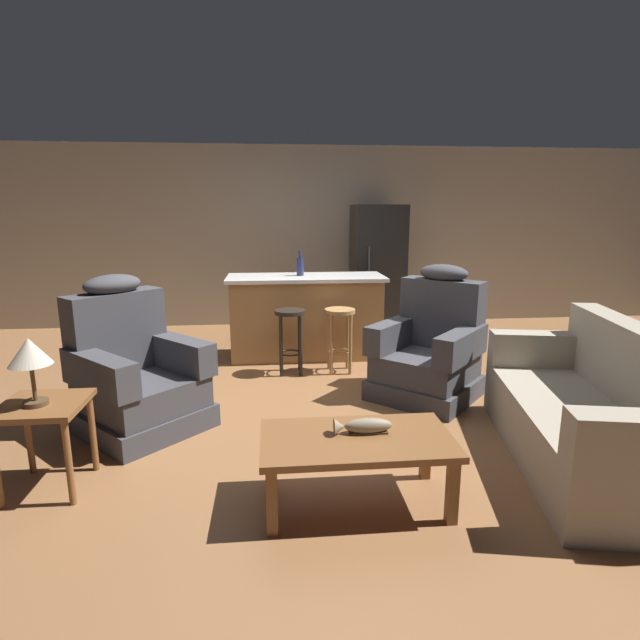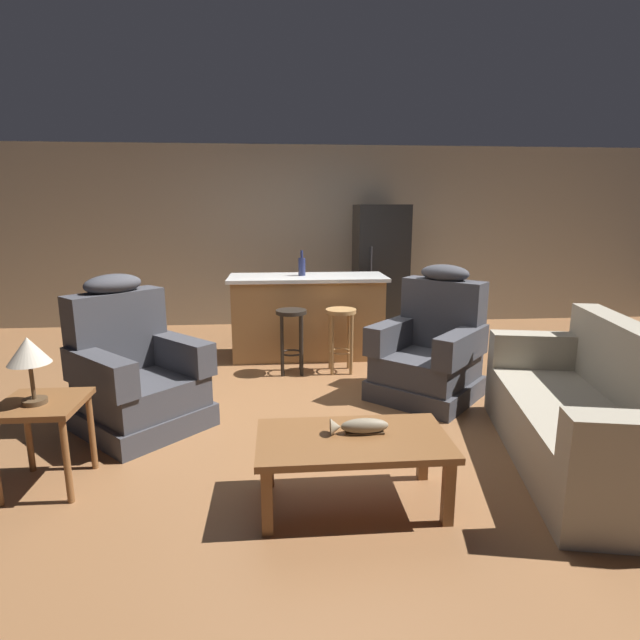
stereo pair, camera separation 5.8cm
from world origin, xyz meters
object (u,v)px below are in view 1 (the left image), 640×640
object	(u,v)px
end_table	(44,418)
refrigerator	(377,269)
coffee_table	(357,446)
bar_stool_right	(340,328)
bar_stool_left	(290,330)
fish_figurine	(363,426)
couch	(592,415)
recliner_near_lamp	(135,375)
kitchen_island	(306,316)
table_lamp	(30,355)
bottle_tall_green	(300,266)
recliner_near_island	(430,351)

from	to	relation	value
end_table	refrigerator	bearing A→B (deg)	53.83
coffee_table	bar_stool_right	distance (m)	2.45
coffee_table	bar_stool_left	world-z (taller)	bar_stool_left
fish_figurine	bar_stool_left	world-z (taller)	bar_stool_left
bar_stool_left	refrigerator	xyz separation A→B (m)	(1.30, 1.83, 0.41)
couch	bar_stool_right	bearing A→B (deg)	-44.42
recliner_near_lamp	end_table	size ratio (longest dim) A/B	2.14
kitchen_island	table_lamp	bearing A→B (deg)	-123.07
bottle_tall_green	recliner_near_island	bearing A→B (deg)	-51.92
refrigerator	bar_stool_left	bearing A→B (deg)	-125.33
coffee_table	bottle_tall_green	world-z (taller)	bottle_tall_green
coffee_table	bar_stool_left	size ratio (longest dim) A/B	1.62
couch	bar_stool_left	bearing A→B (deg)	-35.79
fish_figurine	recliner_near_lamp	world-z (taller)	recliner_near_lamp
recliner_near_lamp	end_table	bearing A→B (deg)	-64.21
coffee_table	table_lamp	world-z (taller)	table_lamp
end_table	coffee_table	bearing A→B (deg)	-10.65
refrigerator	bar_stool_right	bearing A→B (deg)	-113.06
bar_stool_left	bottle_tall_green	xyz separation A→B (m)	(0.15, 0.66, 0.59)
fish_figurine	kitchen_island	xyz separation A→B (m)	(-0.12, 3.02, 0.02)
couch	recliner_near_island	size ratio (longest dim) A/B	1.69
fish_figurine	couch	distance (m)	1.64
recliner_near_island	refrigerator	distance (m)	2.62
table_lamp	kitchen_island	xyz separation A→B (m)	(1.79, 2.76, -0.39)
coffee_table	couch	world-z (taller)	couch
end_table	fish_figurine	bearing A→B (deg)	-9.06
end_table	recliner_near_lamp	bearing A→B (deg)	71.11
refrigerator	bottle_tall_green	distance (m)	1.65
fish_figurine	coffee_table	bearing A→B (deg)	-131.68
coffee_table	bottle_tall_green	bearing A→B (deg)	92.54
recliner_near_lamp	table_lamp	bearing A→B (deg)	-64.49
fish_figurine	recliner_near_island	xyz separation A→B (m)	(0.93, 1.64, -0.04)
coffee_table	kitchen_island	xyz separation A→B (m)	(-0.08, 3.07, 0.11)
coffee_table	bar_stool_left	xyz separation A→B (m)	(-0.28, 2.44, 0.11)
kitchen_island	recliner_near_island	bearing A→B (deg)	-52.81
bar_stool_left	coffee_table	bearing A→B (deg)	-83.37
refrigerator	table_lamp	bearing A→B (deg)	-126.10
recliner_near_island	bar_stool_left	size ratio (longest dim) A/B	1.76
kitchen_island	bottle_tall_green	xyz separation A→B (m)	(-0.06, 0.03, 0.58)
couch	refrigerator	distance (m)	4.03
bar_stool_right	table_lamp	bearing A→B (deg)	-134.73
fish_figurine	bar_stool_left	xyz separation A→B (m)	(-0.33, 2.39, 0.01)
fish_figurine	refrigerator	bearing A→B (deg)	77.04
table_lamp	refrigerator	bearing A→B (deg)	53.90
table_lamp	bottle_tall_green	xyz separation A→B (m)	(1.73, 2.79, 0.19)
fish_figurine	bar_stool_left	size ratio (longest dim) A/B	0.50
recliner_near_lamp	bottle_tall_green	distance (m)	2.43
recliner_near_lamp	end_table	xyz separation A→B (m)	(-0.30, -0.89, 0.04)
end_table	table_lamp	xyz separation A→B (m)	(-0.02, -0.03, 0.41)
recliner_near_island	end_table	world-z (taller)	recliner_near_island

